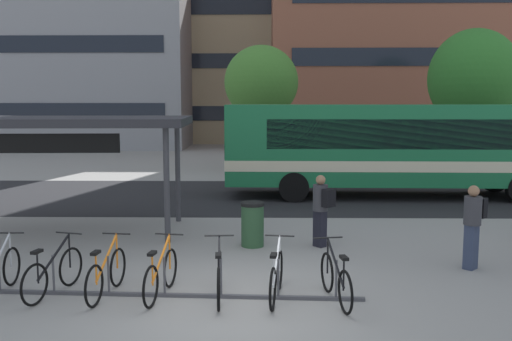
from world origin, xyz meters
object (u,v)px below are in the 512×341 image
(street_tree_1, at_px, (474,79))
(commuter_black_pack_3, at_px, (321,206))
(parked_bicycle_black_5, at_px, (219,277))
(street_tree_0, at_px, (261,82))
(city_bus, at_px, (399,146))
(parked_bicycle_white_6, at_px, (276,277))
(parked_bicycle_black_7, at_px, (336,280))
(parked_bicycle_orange_4, at_px, (161,275))
(trash_bin, at_px, (253,224))
(transit_shelter, at_px, (56,125))
(commuter_black_pack_4, at_px, (473,221))
(parked_bicycle_orange_3, at_px, (107,274))
(parked_bicycle_black_2, at_px, (53,273))

(street_tree_1, bearing_deg, commuter_black_pack_3, -121.73)
(parked_bicycle_black_5, relative_size, street_tree_0, 0.29)
(city_bus, bearing_deg, street_tree_1, -125.49)
(parked_bicycle_white_6, height_order, parked_bicycle_black_7, same)
(parked_bicycle_orange_4, distance_m, trash_bin, 3.66)
(parked_bicycle_black_5, bearing_deg, trash_bin, -11.93)
(parked_bicycle_white_6, distance_m, transit_shelter, 7.56)
(commuter_black_pack_3, height_order, street_tree_1, street_tree_1)
(transit_shelter, relative_size, commuter_black_pack_4, 3.96)
(parked_bicycle_black_5, relative_size, parked_bicycle_black_7, 1.01)
(parked_bicycle_black_7, height_order, transit_shelter, transit_shelter)
(commuter_black_pack_3, bearing_deg, parked_bicycle_orange_3, 89.54)
(commuter_black_pack_4, relative_size, trash_bin, 1.64)
(city_bus, xyz_separation_m, commuter_black_pack_3, (-3.34, -6.73, -0.82))
(parked_bicycle_orange_4, height_order, parked_bicycle_white_6, same)
(commuter_black_pack_4, height_order, street_tree_1, street_tree_1)
(trash_bin, bearing_deg, parked_bicycle_black_5, -98.10)
(transit_shelter, bearing_deg, city_bus, 26.07)
(commuter_black_pack_4, bearing_deg, trash_bin, -63.93)
(parked_bicycle_black_7, bearing_deg, street_tree_0, -5.58)
(city_bus, bearing_deg, commuter_black_pack_4, 87.57)
(parked_bicycle_black_2, bearing_deg, street_tree_0, 3.19)
(parked_bicycle_black_7, bearing_deg, parked_bicycle_black_2, 76.91)
(commuter_black_pack_4, xyz_separation_m, street_tree_0, (-4.32, 16.05, 3.22))
(parked_bicycle_black_2, relative_size, trash_bin, 1.63)
(city_bus, bearing_deg, street_tree_0, -57.03)
(parked_bicycle_orange_4, height_order, street_tree_1, street_tree_1)
(transit_shelter, bearing_deg, parked_bicycle_orange_3, -64.11)
(commuter_black_pack_3, distance_m, commuter_black_pack_4, 3.27)
(parked_bicycle_white_6, distance_m, parked_bicycle_black_7, 0.99)
(parked_bicycle_black_2, distance_m, parked_bicycle_white_6, 3.85)
(parked_bicycle_black_5, relative_size, parked_bicycle_white_6, 1.01)
(street_tree_0, bearing_deg, parked_bicycle_black_5, -91.90)
(commuter_black_pack_3, xyz_separation_m, street_tree_0, (-1.47, 14.45, 3.24))
(commuter_black_pack_4, bearing_deg, parked_bicycle_black_2, -31.64)
(commuter_black_pack_4, bearing_deg, transit_shelter, -60.87)
(parked_bicycle_orange_3, height_order, parked_bicycle_black_7, same)
(transit_shelter, bearing_deg, parked_bicycle_white_6, -43.67)
(parked_bicycle_white_6, distance_m, commuter_black_pack_3, 3.60)
(commuter_black_pack_4, bearing_deg, parked_bicycle_orange_3, -29.77)
(parked_bicycle_white_6, height_order, street_tree_0, street_tree_0)
(parked_bicycle_orange_3, relative_size, parked_bicycle_white_6, 1.00)
(parked_bicycle_black_7, relative_size, transit_shelter, 0.26)
(commuter_black_pack_4, relative_size, street_tree_0, 0.28)
(street_tree_0, distance_m, street_tree_1, 9.85)
(parked_bicycle_black_2, xyz_separation_m, trash_bin, (3.36, 3.28, 0.13))
(city_bus, bearing_deg, parked_bicycle_orange_3, 54.71)
(commuter_black_pack_3, distance_m, trash_bin, 1.63)
(parked_bicycle_black_7, height_order, trash_bin, trash_bin)
(parked_bicycle_white_6, xyz_separation_m, trash_bin, (-0.48, 3.43, 0.13))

